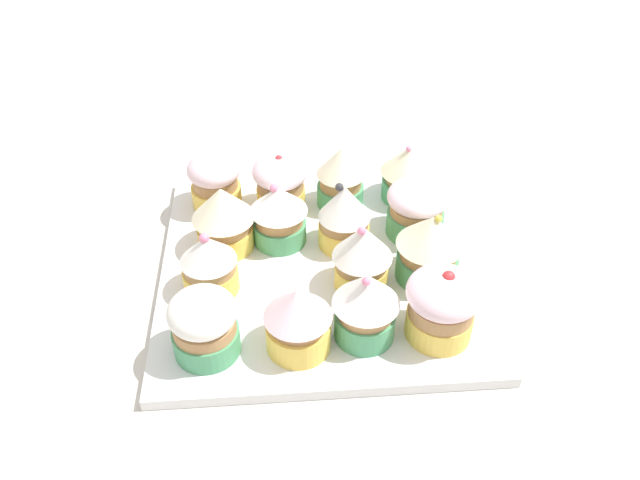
{
  "coord_description": "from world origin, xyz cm",
  "views": [
    {
      "loc": [
        -49.42,
        3.7,
        45.76
      ],
      "look_at": [
        0.0,
        0.0,
        4.2
      ],
      "focal_mm": 36.15,
      "sensor_mm": 36.0,
      "label": 1
    }
  ],
  "objects_px": {
    "cupcake_2": "(416,208)",
    "cupcake_3": "(408,172)",
    "cupcake_1": "(429,246)",
    "cupcake_12": "(209,263)",
    "cupcake_6": "(344,216)",
    "cupcake_10": "(280,182)",
    "baking_tray": "(320,266)",
    "cupcake_5": "(362,255)",
    "cupcake_9": "(279,214)",
    "cupcake_0": "(442,305)",
    "cupcake_13": "(224,216)",
    "cupcake_4": "(366,305)",
    "cupcake_11": "(204,324)",
    "cupcake_8": "(298,319)",
    "cupcake_14": "(215,180)",
    "cupcake_7": "(341,176)"
  },
  "relations": [
    {
      "from": "cupcake_1",
      "to": "cupcake_3",
      "type": "relative_size",
      "value": 1.12
    },
    {
      "from": "cupcake_4",
      "to": "cupcake_7",
      "type": "height_order",
      "value": "cupcake_4"
    },
    {
      "from": "cupcake_3",
      "to": "cupcake_8",
      "type": "bearing_deg",
      "value": 148.1
    },
    {
      "from": "cupcake_8",
      "to": "baking_tray",
      "type": "bearing_deg",
      "value": -13.96
    },
    {
      "from": "cupcake_10",
      "to": "cupcake_13",
      "type": "distance_m",
      "value": 0.09
    },
    {
      "from": "cupcake_11",
      "to": "cupcake_13",
      "type": "xyz_separation_m",
      "value": [
        0.14,
        -0.01,
        0.01
      ]
    },
    {
      "from": "cupcake_11",
      "to": "cupcake_13",
      "type": "height_order",
      "value": "cupcake_13"
    },
    {
      "from": "cupcake_6",
      "to": "cupcake_9",
      "type": "relative_size",
      "value": 1.07
    },
    {
      "from": "cupcake_0",
      "to": "cupcake_4",
      "type": "xyz_separation_m",
      "value": [
        0.0,
        0.07,
        0.0
      ]
    },
    {
      "from": "cupcake_6",
      "to": "cupcake_8",
      "type": "xyz_separation_m",
      "value": [
        -0.14,
        0.05,
        -0.0
      ]
    },
    {
      "from": "baking_tray",
      "to": "cupcake_2",
      "type": "distance_m",
      "value": 0.12
    },
    {
      "from": "cupcake_0",
      "to": "cupcake_12",
      "type": "distance_m",
      "value": 0.22
    },
    {
      "from": "cupcake_0",
      "to": "cupcake_13",
      "type": "relative_size",
      "value": 0.99
    },
    {
      "from": "cupcake_1",
      "to": "cupcake_4",
      "type": "bearing_deg",
      "value": 135.85
    },
    {
      "from": "cupcake_8",
      "to": "cupcake_5",
      "type": "bearing_deg",
      "value": -41.32
    },
    {
      "from": "cupcake_11",
      "to": "cupcake_13",
      "type": "distance_m",
      "value": 0.14
    },
    {
      "from": "baking_tray",
      "to": "cupcake_10",
      "type": "bearing_deg",
      "value": 20.64
    },
    {
      "from": "cupcake_6",
      "to": "cupcake_10",
      "type": "height_order",
      "value": "cupcake_6"
    },
    {
      "from": "cupcake_9",
      "to": "cupcake_3",
      "type": "bearing_deg",
      "value": -65.32
    },
    {
      "from": "cupcake_7",
      "to": "cupcake_10",
      "type": "xyz_separation_m",
      "value": [
        -0.0,
        0.07,
        -0.0
      ]
    },
    {
      "from": "cupcake_3",
      "to": "cupcake_12",
      "type": "bearing_deg",
      "value": 122.26
    },
    {
      "from": "cupcake_7",
      "to": "cupcake_12",
      "type": "bearing_deg",
      "value": 133.02
    },
    {
      "from": "cupcake_6",
      "to": "baking_tray",
      "type": "bearing_deg",
      "value": 136.03
    },
    {
      "from": "cupcake_8",
      "to": "cupcake_1",
      "type": "bearing_deg",
      "value": -57.98
    },
    {
      "from": "cupcake_3",
      "to": "cupcake_14",
      "type": "distance_m",
      "value": 0.22
    },
    {
      "from": "cupcake_11",
      "to": "baking_tray",
      "type": "bearing_deg",
      "value": -44.93
    },
    {
      "from": "cupcake_1",
      "to": "cupcake_12",
      "type": "xyz_separation_m",
      "value": [
        -0.0,
        0.21,
        -0.01
      ]
    },
    {
      "from": "cupcake_1",
      "to": "cupcake_14",
      "type": "xyz_separation_m",
      "value": [
        0.14,
        0.21,
        -0.01
      ]
    },
    {
      "from": "cupcake_3",
      "to": "cupcake_10",
      "type": "relative_size",
      "value": 1.03
    },
    {
      "from": "baking_tray",
      "to": "cupcake_1",
      "type": "distance_m",
      "value": 0.12
    },
    {
      "from": "cupcake_1",
      "to": "cupcake_9",
      "type": "bearing_deg",
      "value": 65.04
    },
    {
      "from": "cupcake_1",
      "to": "cupcake_2",
      "type": "relative_size",
      "value": 1.21
    },
    {
      "from": "cupcake_0",
      "to": "cupcake_11",
      "type": "distance_m",
      "value": 0.21
    },
    {
      "from": "baking_tray",
      "to": "cupcake_8",
      "type": "bearing_deg",
      "value": 166.04
    },
    {
      "from": "cupcake_3",
      "to": "cupcake_13",
      "type": "relative_size",
      "value": 0.94
    },
    {
      "from": "cupcake_8",
      "to": "cupcake_6",
      "type": "bearing_deg",
      "value": -21.5
    },
    {
      "from": "cupcake_9",
      "to": "cupcake_4",
      "type": "bearing_deg",
      "value": -152.76
    },
    {
      "from": "cupcake_6",
      "to": "cupcake_7",
      "type": "bearing_deg",
      "value": -2.74
    },
    {
      "from": "cupcake_9",
      "to": "cupcake_11",
      "type": "xyz_separation_m",
      "value": [
        -0.15,
        0.07,
        -0.0
      ]
    },
    {
      "from": "cupcake_5",
      "to": "cupcake_7",
      "type": "relative_size",
      "value": 1.04
    },
    {
      "from": "cupcake_1",
      "to": "cupcake_14",
      "type": "height_order",
      "value": "cupcake_1"
    },
    {
      "from": "cupcake_2",
      "to": "cupcake_3",
      "type": "distance_m",
      "value": 0.07
    },
    {
      "from": "cupcake_13",
      "to": "cupcake_14",
      "type": "xyz_separation_m",
      "value": [
        0.07,
        0.01,
        -0.01
      ]
    },
    {
      "from": "cupcake_5",
      "to": "cupcake_13",
      "type": "height_order",
      "value": "cupcake_5"
    },
    {
      "from": "cupcake_0",
      "to": "cupcake_1",
      "type": "distance_m",
      "value": 0.08
    },
    {
      "from": "cupcake_1",
      "to": "cupcake_10",
      "type": "bearing_deg",
      "value": 48.25
    },
    {
      "from": "cupcake_8",
      "to": "cupcake_9",
      "type": "relative_size",
      "value": 0.96
    },
    {
      "from": "cupcake_5",
      "to": "cupcake_14",
      "type": "bearing_deg",
      "value": 45.54
    },
    {
      "from": "baking_tray",
      "to": "cupcake_5",
      "type": "relative_size",
      "value": 4.24
    },
    {
      "from": "cupcake_2",
      "to": "cupcake_4",
      "type": "relative_size",
      "value": 0.84
    }
  ]
}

